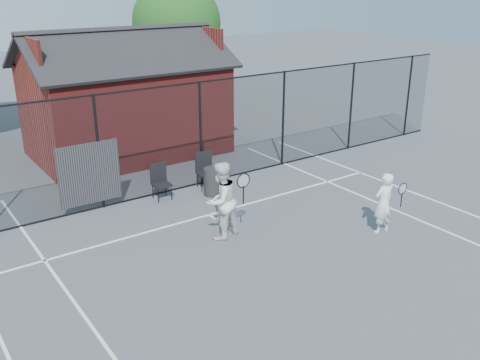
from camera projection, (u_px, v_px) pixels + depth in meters
ground at (284, 263)px, 11.25m from camera, size 80.00×80.00×0.00m
court_lines at (328, 291)px, 10.23m from camera, size 11.02×18.00×0.01m
fence at (159, 144)px, 14.40m from camera, size 22.04×3.00×3.00m
clubhouse at (126, 106)px, 17.85m from camera, size 6.50×4.36×4.19m
tree_right at (177, 24)px, 24.00m from camera, size 3.97×3.97×5.70m
player_front at (384, 203)px, 12.38m from camera, size 0.67×0.50×1.48m
player_back at (221, 201)px, 12.09m from camera, size 1.06×0.90×1.82m
chair_left at (206, 172)px, 15.08m from camera, size 0.59×0.61×1.02m
chair_right at (161, 183)px, 14.34m from camera, size 0.49×0.51×0.96m
waste_bin at (213, 182)px, 14.69m from camera, size 0.57×0.57×0.76m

